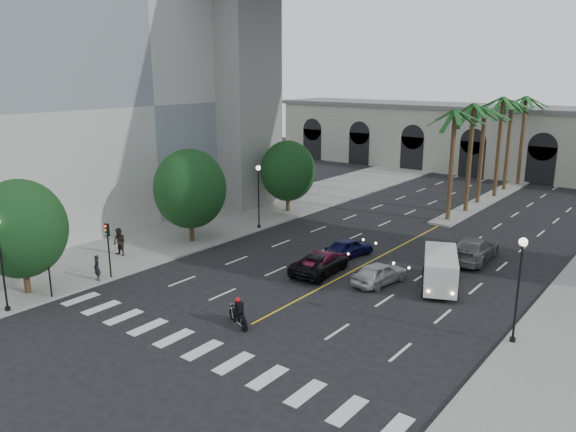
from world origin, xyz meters
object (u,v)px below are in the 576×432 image
at_px(lamp_post_left_near, 1,257).
at_px(lamp_post_left_far, 259,191).
at_px(car_a, 380,273).
at_px(car_b, 325,261).
at_px(pedestrian_a, 97,268).
at_px(cargo_van, 440,269).
at_px(car_c, 320,263).
at_px(lamp_post_right, 519,281).
at_px(traffic_signal_near, 48,258).
at_px(car_d, 474,249).
at_px(pedestrian_b, 119,242).
at_px(car_e, 349,247).
at_px(motorcycle_rider, 239,313).
at_px(traffic_signal_far, 108,241).

height_order(lamp_post_left_near, lamp_post_left_far, same).
bearing_deg(car_a, car_b, 12.23).
bearing_deg(pedestrian_a, cargo_van, 48.18).
xyz_separation_m(lamp_post_left_near, car_c, (9.90, 15.45, -2.54)).
relative_size(lamp_post_left_near, pedestrian_a, 3.34).
relative_size(lamp_post_right, car_c, 1.10).
height_order(lamp_post_left_far, pedestrian_a, lamp_post_left_far).
xyz_separation_m(traffic_signal_near, pedestrian_a, (-0.20, 3.18, -1.56)).
bearing_deg(car_c, lamp_post_left_near, 52.96).
bearing_deg(lamp_post_left_near, lamp_post_right, 29.69).
bearing_deg(lamp_post_left_near, traffic_signal_near, 87.71).
relative_size(car_b, car_d, 0.72).
bearing_deg(car_c, pedestrian_b, 20.45).
bearing_deg(car_d, pedestrian_b, 32.81).
bearing_deg(pedestrian_b, car_e, 35.14).
xyz_separation_m(traffic_signal_near, motorcycle_rider, (10.92, 3.96, -1.81)).
distance_m(lamp_post_right, car_c, 13.37).
bearing_deg(pedestrian_a, traffic_signal_near, -73.28).
distance_m(car_d, car_e, 8.57).
bearing_deg(traffic_signal_near, lamp_post_left_far, 90.31).
height_order(traffic_signal_near, motorcycle_rider, traffic_signal_near).
bearing_deg(car_e, traffic_signal_far, 64.93).
height_order(car_c, car_d, car_d).
bearing_deg(car_b, car_c, 85.16).
relative_size(lamp_post_left_far, car_e, 1.36).
bearing_deg(pedestrian_a, traffic_signal_far, 89.36).
bearing_deg(pedestrian_b, pedestrian_a, -56.10).
height_order(traffic_signal_near, car_c, traffic_signal_near).
xyz_separation_m(lamp_post_right, car_b, (-12.90, 3.03, -2.55)).
distance_m(car_d, pedestrian_b, 24.66).
distance_m(lamp_post_left_far, pedestrian_b, 12.09).
bearing_deg(lamp_post_right, traffic_signal_far, -164.02).
height_order(traffic_signal_far, pedestrian_b, traffic_signal_far).
bearing_deg(lamp_post_left_far, lamp_post_right, -19.33).
bearing_deg(motorcycle_rider, cargo_van, 85.91).
relative_size(traffic_signal_near, car_d, 0.64).
xyz_separation_m(lamp_post_left_near, car_b, (9.90, 16.03, -2.55)).
xyz_separation_m(lamp_post_left_far, car_b, (9.90, -4.97, -2.55)).
height_order(lamp_post_right, car_e, lamp_post_right).
xyz_separation_m(lamp_post_left_near, lamp_post_right, (22.80, 13.00, 0.00)).
distance_m(motorcycle_rider, pedestrian_b, 14.34).
height_order(car_a, car_c, car_a).
bearing_deg(traffic_signal_far, car_b, 44.20).
bearing_deg(car_a, cargo_van, -143.88).
xyz_separation_m(car_b, pedestrian_a, (-10.00, -10.35, 0.27)).
relative_size(lamp_post_left_near, car_b, 1.30).
xyz_separation_m(lamp_post_left_near, traffic_signal_near, (0.10, 2.50, -0.71)).
xyz_separation_m(lamp_post_left_near, cargo_van, (17.09, 17.74, -2.03)).
height_order(lamp_post_right, traffic_signal_near, lamp_post_right).
bearing_deg(lamp_post_left_far, pedestrian_a, -90.37).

